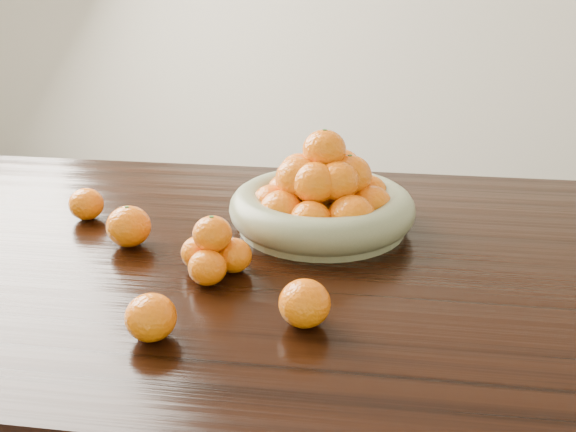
# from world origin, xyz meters

# --- Properties ---
(dining_table) EXTENTS (2.00, 1.00, 0.75)m
(dining_table) POSITION_xyz_m (0.00, 0.00, 0.66)
(dining_table) COLOR black
(dining_table) RESTS_ON ground
(fruit_bowl) EXTENTS (0.36, 0.36, 0.20)m
(fruit_bowl) POSITION_xyz_m (0.02, 0.13, 0.81)
(fruit_bowl) COLOR gray
(fruit_bowl) RESTS_ON dining_table
(orange_pyramid) EXTENTS (0.12, 0.12, 0.10)m
(orange_pyramid) POSITION_xyz_m (-0.14, -0.10, 0.79)
(orange_pyramid) COLOR orange
(orange_pyramid) RESTS_ON dining_table
(loose_orange_0) EXTENTS (0.08, 0.08, 0.08)m
(loose_orange_0) POSITION_xyz_m (-0.32, -0.01, 0.79)
(loose_orange_0) COLOR orange
(loose_orange_0) RESTS_ON dining_table
(loose_orange_1) EXTENTS (0.07, 0.07, 0.07)m
(loose_orange_1) POSITION_xyz_m (-0.18, -0.30, 0.78)
(loose_orange_1) COLOR orange
(loose_orange_1) RESTS_ON dining_table
(loose_orange_2) EXTENTS (0.08, 0.08, 0.07)m
(loose_orange_2) POSITION_xyz_m (0.03, -0.24, 0.79)
(loose_orange_2) COLOR orange
(loose_orange_2) RESTS_ON dining_table
(loose_orange_3) EXTENTS (0.07, 0.07, 0.06)m
(loose_orange_3) POSITION_xyz_m (-0.45, 0.10, 0.78)
(loose_orange_3) COLOR orange
(loose_orange_3) RESTS_ON dining_table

